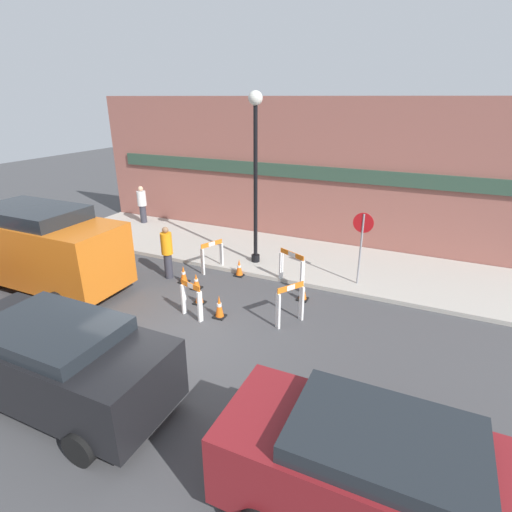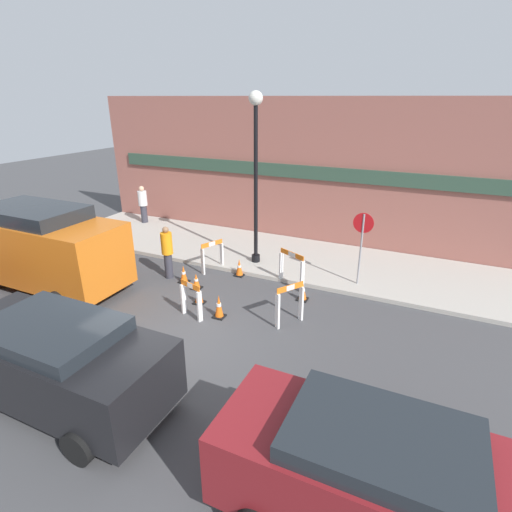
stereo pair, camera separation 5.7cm
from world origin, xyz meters
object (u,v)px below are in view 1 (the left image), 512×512
(person_pedestrian, at_px, (142,203))
(parked_car_1, at_px, (58,359))
(parked_car_2, at_px, (380,475))
(streetlamp_post, at_px, (256,158))
(person_worker, at_px, (167,251))
(work_van, at_px, (38,244))
(stop_sign, at_px, (362,237))

(person_pedestrian, relative_size, parked_car_1, 0.38)
(parked_car_1, relative_size, parked_car_2, 1.04)
(streetlamp_post, distance_m, parked_car_1, 8.12)
(person_worker, relative_size, work_van, 0.31)
(stop_sign, relative_size, parked_car_2, 0.53)
(person_worker, height_order, parked_car_1, parked_car_1)
(person_pedestrian, bearing_deg, stop_sign, -160.28)
(streetlamp_post, height_order, work_van, streetlamp_post)
(stop_sign, relative_size, person_worker, 1.29)
(person_pedestrian, xyz_separation_m, work_van, (1.33, -6.31, 0.35))
(parked_car_1, xyz_separation_m, parked_car_2, (5.77, 0.00, -0.02))
(stop_sign, height_order, work_van, work_van)
(parked_car_1, bearing_deg, stop_sign, 61.05)
(person_worker, bearing_deg, parked_car_2, -39.19)
(person_pedestrian, xyz_separation_m, parked_car_2, (11.87, -9.73, -0.06))
(person_worker, height_order, parked_car_2, person_worker)
(parked_car_1, relative_size, work_van, 0.79)
(stop_sign, bearing_deg, person_worker, 19.75)
(stop_sign, relative_size, parked_car_1, 0.51)
(person_pedestrian, height_order, work_van, work_van)
(streetlamp_post, height_order, parked_car_1, streetlamp_post)
(streetlamp_post, xyz_separation_m, person_worker, (-2.10, -2.15, -2.74))
(stop_sign, height_order, parked_car_1, stop_sign)
(person_worker, bearing_deg, parked_car_1, -76.19)
(streetlamp_post, bearing_deg, work_van, -141.16)
(stop_sign, bearing_deg, parked_car_2, 104.63)
(stop_sign, relative_size, person_pedestrian, 1.34)
(stop_sign, xyz_separation_m, work_van, (-8.83, -3.94, -0.26))
(parked_car_2, bearing_deg, person_worker, 143.34)
(person_worker, bearing_deg, work_van, -149.13)
(person_worker, xyz_separation_m, parked_car_1, (1.61, -5.50, 0.05))
(streetlamp_post, relative_size, work_van, 0.99)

